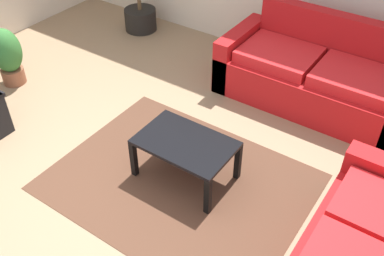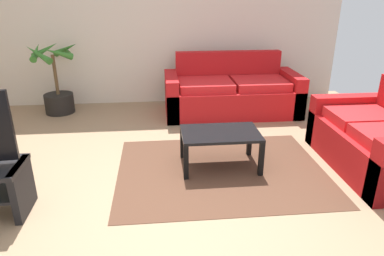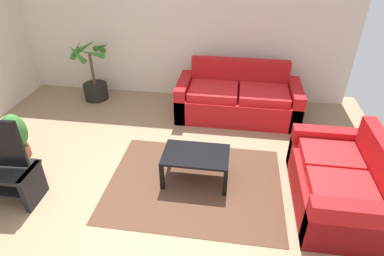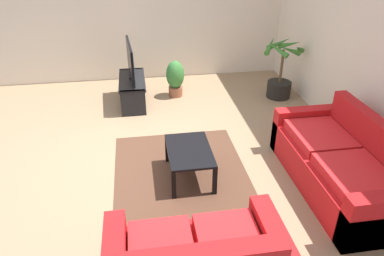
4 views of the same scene
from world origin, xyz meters
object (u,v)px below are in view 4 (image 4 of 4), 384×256
Objects in this scene: tv_stand at (133,87)px; tv at (130,61)px; coffee_table at (189,153)px; potted_plant_small at (175,78)px; couch_main at (340,166)px; potted_palm at (280,76)px.

tv is at bearing 93.96° from tv_stand.
coffee_table is 2.54m from potted_plant_small.
tv_stand reaches higher than coffee_table.
tv reaches higher than coffee_table.
couch_main is at bearing 74.64° from coffee_table.
tv_stand is 2.44m from coffee_table.
coffee_table is 2.98m from potted_palm.
tv is 0.91m from potted_plant_small.
potted_plant_small is at bearing 103.30° from tv_stand.
tv is 2.71m from potted_palm.
couch_main is 1.91× the size of tv.
coffee_table is 1.22× the size of potted_plant_small.
tv reaches higher than couch_main.
potted_plant_small reaches higher than coffee_table.
tv_stand is at bearing -139.54° from couch_main.
tv is (-0.00, 0.00, 0.49)m from tv_stand.
tv_stand is at bearing -93.52° from potted_palm.
tv is at bearing -164.31° from coffee_table.
potted_plant_small is (-0.35, -1.90, -0.05)m from potted_palm.
potted_palm reaches higher than potted_plant_small.
potted_plant_small is at bearing -151.68° from couch_main.
tv_stand is 1.01× the size of potted_palm.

